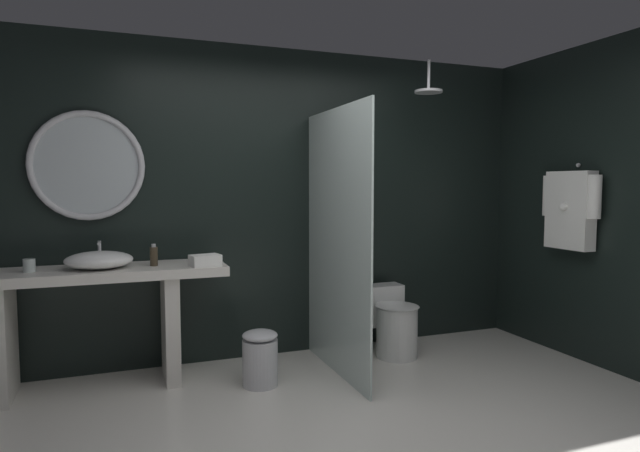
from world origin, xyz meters
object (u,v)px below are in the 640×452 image
at_px(waste_bin, 260,358).
at_px(rain_shower_head, 428,90).
at_px(vessel_sink, 99,260).
at_px(toilet, 392,323).
at_px(tumbler_cup, 29,265).
at_px(hanging_bathrobe, 570,208).
at_px(folded_hand_towel, 205,260).
at_px(round_wall_mirror, 87,166).
at_px(soap_dispenser, 154,256).

bearing_deg(waste_bin, rain_shower_head, 8.52).
bearing_deg(vessel_sink, toilet, -1.25).
height_order(vessel_sink, waste_bin, vessel_sink).
bearing_deg(waste_bin, tumbler_cup, 166.39).
bearing_deg(vessel_sink, hanging_bathrobe, -10.41).
relative_size(vessel_sink, toilet, 0.80).
relative_size(hanging_bathrobe, folded_hand_towel, 3.36).
relative_size(round_wall_mirror, folded_hand_towel, 3.86).
bearing_deg(hanging_bathrobe, waste_bin, 172.92).
relative_size(tumbler_cup, toilet, 0.16).
bearing_deg(round_wall_mirror, toilet, -8.00).
height_order(vessel_sink, soap_dispenser, vessel_sink).
height_order(vessel_sink, folded_hand_towel, vessel_sink).
bearing_deg(tumbler_cup, toilet, -1.42).
xyz_separation_m(vessel_sink, folded_hand_towel, (0.72, -0.13, -0.02)).
relative_size(rain_shower_head, waste_bin, 0.66).
xyz_separation_m(round_wall_mirror, toilet, (2.39, -0.34, -1.32)).
distance_m(rain_shower_head, hanging_bathrobe, 1.52).
height_order(vessel_sink, tumbler_cup, vessel_sink).
xyz_separation_m(hanging_bathrobe, waste_bin, (-2.55, 0.32, -1.06)).
relative_size(tumbler_cup, soap_dispenser, 0.56).
bearing_deg(rain_shower_head, soap_dispenser, 176.65).
distance_m(vessel_sink, hanging_bathrobe, 3.70).
relative_size(round_wall_mirror, toilet, 1.42).
height_order(round_wall_mirror, waste_bin, round_wall_mirror).
xyz_separation_m(toilet, waste_bin, (-1.25, -0.30, -0.07)).
relative_size(soap_dispenser, rain_shower_head, 0.60).
xyz_separation_m(round_wall_mirror, rain_shower_head, (2.66, -0.40, 0.65)).
distance_m(round_wall_mirror, rain_shower_head, 2.77).
height_order(tumbler_cup, soap_dispenser, soap_dispenser).
height_order(soap_dispenser, hanging_bathrobe, hanging_bathrobe).
relative_size(tumbler_cup, round_wall_mirror, 0.11).
height_order(toilet, waste_bin, toilet).
distance_m(hanging_bathrobe, toilet, 1.75).
distance_m(vessel_sink, waste_bin, 1.34).
bearing_deg(rain_shower_head, folded_hand_towel, -179.56).
bearing_deg(tumbler_cup, hanging_bathrobe, -9.54).
bearing_deg(round_wall_mirror, rain_shower_head, -8.64).
bearing_deg(soap_dispenser, hanging_bathrobe, -11.73).
bearing_deg(vessel_sink, soap_dispenser, 1.50).
height_order(round_wall_mirror, rain_shower_head, rain_shower_head).
distance_m(tumbler_cup, soap_dispenser, 0.81).
height_order(round_wall_mirror, toilet, round_wall_mirror).
relative_size(round_wall_mirror, rain_shower_head, 3.00).
bearing_deg(rain_shower_head, round_wall_mirror, 171.36).
height_order(tumbler_cup, round_wall_mirror, round_wall_mirror).
bearing_deg(rain_shower_head, tumbler_cup, 177.40).
bearing_deg(round_wall_mirror, waste_bin, -29.05).
distance_m(vessel_sink, toilet, 2.41).
bearing_deg(tumbler_cup, soap_dispenser, -0.56).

